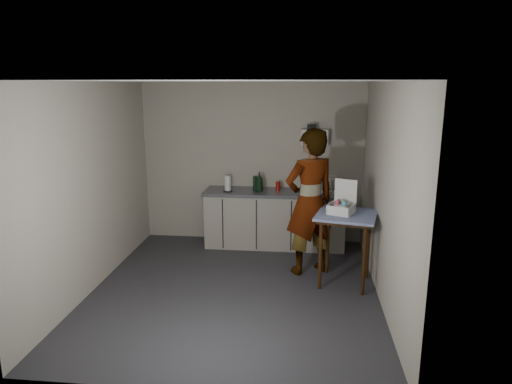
# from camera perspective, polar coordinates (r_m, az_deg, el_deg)

# --- Properties ---
(ground) EXTENTS (4.00, 4.00, 0.00)m
(ground) POSITION_cam_1_polar(r_m,az_deg,el_deg) (5.98, -2.67, -12.11)
(ground) COLOR #2B2B30
(ground) RESTS_ON ground
(wall_back) EXTENTS (3.60, 0.02, 2.60)m
(wall_back) POSITION_cam_1_polar(r_m,az_deg,el_deg) (7.47, -0.49, 3.61)
(wall_back) COLOR beige
(wall_back) RESTS_ON ground
(wall_right) EXTENTS (0.02, 4.00, 2.60)m
(wall_right) POSITION_cam_1_polar(r_m,az_deg,el_deg) (5.56, 15.73, -0.35)
(wall_right) COLOR beige
(wall_right) RESTS_ON ground
(wall_left) EXTENTS (0.02, 4.00, 2.60)m
(wall_left) POSITION_cam_1_polar(r_m,az_deg,el_deg) (6.08, -19.75, 0.51)
(wall_left) COLOR beige
(wall_left) RESTS_ON ground
(ceiling) EXTENTS (3.60, 4.00, 0.01)m
(ceiling) POSITION_cam_1_polar(r_m,az_deg,el_deg) (5.39, -2.98, 13.62)
(ceiling) COLOR white
(ceiling) RESTS_ON wall_back
(kitchen_counter) EXTENTS (2.24, 0.62, 0.91)m
(kitchen_counter) POSITION_cam_1_polar(r_m,az_deg,el_deg) (7.36, 2.37, -3.55)
(kitchen_counter) COLOR black
(kitchen_counter) RESTS_ON ground
(wall_shelf) EXTENTS (0.42, 0.18, 0.37)m
(wall_shelf) POSITION_cam_1_polar(r_m,az_deg,el_deg) (7.30, 7.32, 6.80)
(wall_shelf) COLOR white
(wall_shelf) RESTS_ON ground
(side_table) EXTENTS (0.88, 0.88, 0.95)m
(side_table) POSITION_cam_1_polar(r_m,az_deg,el_deg) (5.98, 11.21, -3.80)
(side_table) COLOR #391F0C
(side_table) RESTS_ON ground
(standing_man) EXTENTS (0.88, 0.78, 2.01)m
(standing_man) POSITION_cam_1_polar(r_m,az_deg,el_deg) (6.22, 6.73, -1.28)
(standing_man) COLOR #B2A593
(standing_man) RESTS_ON ground
(soap_bottle) EXTENTS (0.12, 0.12, 0.31)m
(soap_bottle) POSITION_cam_1_polar(r_m,az_deg,el_deg) (7.15, 0.44, 1.25)
(soap_bottle) COLOR black
(soap_bottle) RESTS_ON kitchen_counter
(soda_can) EXTENTS (0.07, 0.07, 0.14)m
(soda_can) POSITION_cam_1_polar(r_m,az_deg,el_deg) (7.28, 2.77, 0.76)
(soda_can) COLOR red
(soda_can) RESTS_ON kitchen_counter
(dark_bottle) EXTENTS (0.07, 0.07, 0.24)m
(dark_bottle) POSITION_cam_1_polar(r_m,az_deg,el_deg) (7.24, -0.11, 1.09)
(dark_bottle) COLOR black
(dark_bottle) RESTS_ON kitchen_counter
(paper_towel) EXTENTS (0.14, 0.14, 0.26)m
(paper_towel) POSITION_cam_1_polar(r_m,az_deg,el_deg) (7.20, -3.55, 1.03)
(paper_towel) COLOR black
(paper_towel) RESTS_ON kitchen_counter
(dish_rack) EXTENTS (0.37, 0.28, 0.26)m
(dish_rack) POSITION_cam_1_polar(r_m,az_deg,el_deg) (7.17, 8.78, 0.32)
(dish_rack) COLOR white
(dish_rack) RESTS_ON kitchen_counter
(bakery_box) EXTENTS (0.39, 0.40, 0.42)m
(bakery_box) POSITION_cam_1_polar(r_m,az_deg,el_deg) (5.94, 10.66, -1.72)
(bakery_box) COLOR white
(bakery_box) RESTS_ON side_table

